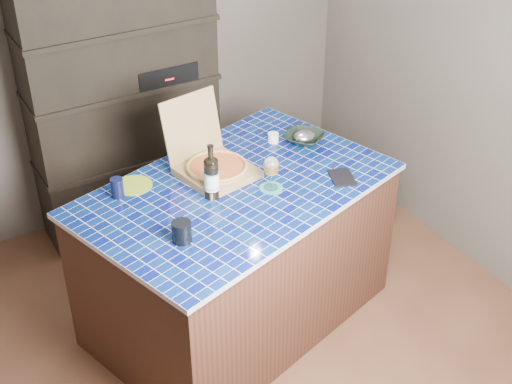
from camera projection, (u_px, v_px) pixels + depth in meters
room at (236, 163)px, 3.31m from camera, size 3.50×3.50×3.50m
shelving_unit at (124, 105)px, 4.61m from camera, size 1.20×0.41×1.80m
kitchen_island at (237, 255)px, 4.03m from camera, size 1.88×1.48×0.91m
pizza_box at (214, 165)px, 3.86m from camera, size 0.43×0.50×0.39m
mead_bottle at (212, 177)px, 3.64m from camera, size 0.08×0.08×0.31m
teal_trivet at (271, 188)px, 3.77m from camera, size 0.13×0.13×0.01m
wine_glass at (271, 167)px, 3.70m from camera, size 0.08×0.08×0.19m
tumbler at (182, 232)px, 3.36m from camera, size 0.09×0.09×0.11m
dvd_case at (342, 177)px, 3.85m from camera, size 0.17×0.20×0.01m
bowl at (304, 138)px, 4.18m from camera, size 0.31×0.31×0.05m
foil_contents at (304, 136)px, 4.17m from camera, size 0.14×0.11×0.06m
white_jar at (273, 138)px, 4.18m from camera, size 0.06×0.06×0.05m
navy_cup at (117, 188)px, 3.68m from camera, size 0.07×0.07×0.11m
green_trivet at (133, 185)px, 3.79m from camera, size 0.20×0.20×0.01m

